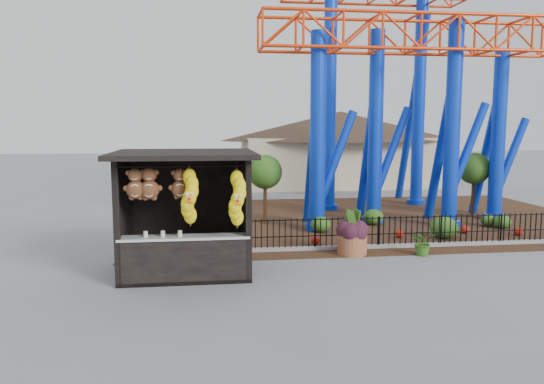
{
  "coord_description": "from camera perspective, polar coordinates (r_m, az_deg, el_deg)",
  "views": [
    {
      "loc": [
        -2.52,
        -12.4,
        3.79
      ],
      "look_at": [
        -0.71,
        1.5,
        2.0
      ],
      "focal_mm": 35.0,
      "sensor_mm": 36.0,
      "label": 1
    }
  ],
  "objects": [
    {
      "name": "mulch_bed",
      "position": [
        21.75,
        10.17,
        -2.85
      ],
      "size": [
        18.0,
        12.0,
        0.02
      ],
      "primitive_type": "cube",
      "color": "#331E11",
      "rests_on": "ground"
    },
    {
      "name": "roller_coaster",
      "position": [
        22.16,
        13.21,
        13.97
      ],
      "size": [
        11.0,
        6.37,
        10.82
      ],
      "color": "#0B32C8",
      "rests_on": "ground"
    },
    {
      "name": "curb",
      "position": [
        17.14,
        15.23,
        -5.55
      ],
      "size": [
        18.0,
        0.18,
        0.12
      ],
      "primitive_type": "cube",
      "color": "gray",
      "rests_on": "ground"
    },
    {
      "name": "potted_plant",
      "position": [
        16.1,
        15.94,
        -5.21
      ],
      "size": [
        0.79,
        0.71,
        0.78
      ],
      "primitive_type": "imported",
      "rotation": [
        0.0,
        0.0,
        0.16
      ],
      "color": "#2B5E1B",
      "rests_on": "ground"
    },
    {
      "name": "pavilion",
      "position": [
        33.51,
        7.37,
        5.98
      ],
      "size": [
        15.0,
        15.0,
        4.8
      ],
      "color": "#BFAD8C",
      "rests_on": "ground"
    },
    {
      "name": "terracotta_planter",
      "position": [
        15.78,
        8.6,
        -5.6
      ],
      "size": [
        1.04,
        1.04,
        0.6
      ],
      "primitive_type": "cylinder",
      "rotation": [
        0.0,
        0.0,
        -0.22
      ],
      "color": "brown",
      "rests_on": "ground"
    },
    {
      "name": "prize_booth",
      "position": [
        13.51,
        -9.35,
        -2.44
      ],
      "size": [
        3.5,
        3.4,
        3.12
      ],
      "color": "black",
      "rests_on": "ground"
    },
    {
      "name": "planter_foliage",
      "position": [
        15.65,
        8.65,
        -3.39
      ],
      "size": [
        0.7,
        0.7,
        0.64
      ],
      "primitive_type": "ellipsoid",
      "color": "#31131F",
      "rests_on": "terracotta_planter"
    },
    {
      "name": "picket_fence",
      "position": [
        17.41,
        18.02,
        -3.98
      ],
      "size": [
        12.2,
        0.06,
        1.0
      ],
      "primitive_type": null,
      "color": "black",
      "rests_on": "ground"
    },
    {
      "name": "ground",
      "position": [
        13.21,
        3.96,
        -9.41
      ],
      "size": [
        120.0,
        120.0,
        0.0
      ],
      "primitive_type": "plane",
      "color": "slate",
      "rests_on": "ground"
    },
    {
      "name": "landscaping",
      "position": [
        19.42,
        15.52,
        -3.3
      ],
      "size": [
        7.79,
        3.55,
        0.73
      ],
      "color": "#2B5218",
      "rests_on": "mulch_bed"
    }
  ]
}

